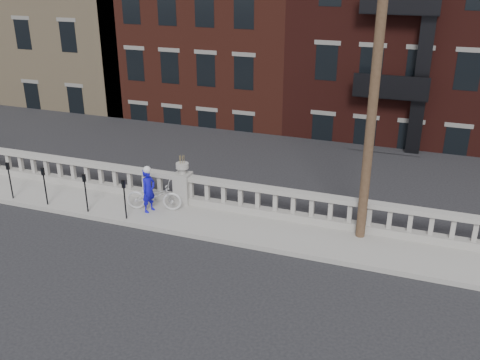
# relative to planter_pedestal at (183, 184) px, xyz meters

# --- Properties ---
(ground) EXTENTS (120.00, 120.00, 0.00)m
(ground) POSITION_rel_planter_pedestal_xyz_m (0.00, -3.95, -0.83)
(ground) COLOR black
(ground) RESTS_ON ground
(sidewalk) EXTENTS (32.00, 2.20, 0.15)m
(sidewalk) POSITION_rel_planter_pedestal_xyz_m (0.00, -0.95, -0.76)
(sidewalk) COLOR gray
(sidewalk) RESTS_ON ground
(balustrade) EXTENTS (28.00, 0.34, 1.03)m
(balustrade) POSITION_rel_planter_pedestal_xyz_m (0.00, 0.00, -0.19)
(balustrade) COLOR gray
(balustrade) RESTS_ON sidewalk
(planter_pedestal) EXTENTS (0.55, 0.55, 1.76)m
(planter_pedestal) POSITION_rel_planter_pedestal_xyz_m (0.00, 0.00, 0.00)
(planter_pedestal) COLOR gray
(planter_pedestal) RESTS_ON sidewalk
(lower_level) EXTENTS (80.00, 44.00, 20.80)m
(lower_level) POSITION_rel_planter_pedestal_xyz_m (0.56, 19.09, 1.80)
(lower_level) COLOR #605E59
(lower_level) RESTS_ON ground
(utility_pole) EXTENTS (1.60, 0.28, 10.00)m
(utility_pole) POSITION_rel_planter_pedestal_xyz_m (6.20, -0.35, 4.41)
(utility_pole) COLOR #422D1E
(utility_pole) RESTS_ON sidewalk
(parking_meter_a) EXTENTS (0.10, 0.09, 1.36)m
(parking_meter_a) POSITION_rel_planter_pedestal_xyz_m (-5.89, -1.80, 0.17)
(parking_meter_a) COLOR black
(parking_meter_a) RESTS_ON sidewalk
(parking_meter_b) EXTENTS (0.10, 0.09, 1.36)m
(parking_meter_b) POSITION_rel_planter_pedestal_xyz_m (-4.39, -1.80, 0.17)
(parking_meter_b) COLOR black
(parking_meter_b) RESTS_ON sidewalk
(parking_meter_c) EXTENTS (0.10, 0.09, 1.36)m
(parking_meter_c) POSITION_rel_planter_pedestal_xyz_m (-2.73, -1.80, 0.17)
(parking_meter_c) COLOR black
(parking_meter_c) RESTS_ON sidewalk
(parking_meter_d) EXTENTS (0.10, 0.09, 1.36)m
(parking_meter_d) POSITION_rel_planter_pedestal_xyz_m (-1.23, -1.80, 0.17)
(parking_meter_d) COLOR black
(parking_meter_d) RESTS_ON sidewalk
(bicycle) EXTENTS (2.00, 1.12, 1.00)m
(bicycle) POSITION_rel_planter_pedestal_xyz_m (-0.69, -0.85, -0.18)
(bicycle) COLOR silver
(bicycle) RESTS_ON sidewalk
(cyclist) EXTENTS (0.50, 0.63, 1.52)m
(cyclist) POSITION_rel_planter_pedestal_xyz_m (-0.78, -1.03, 0.08)
(cyclist) COLOR #100CB6
(cyclist) RESTS_ON sidewalk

